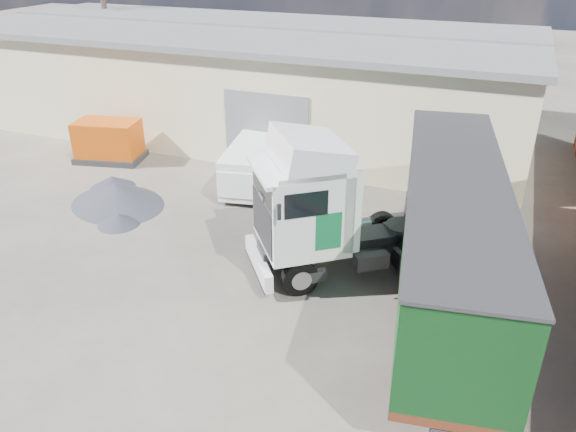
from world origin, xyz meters
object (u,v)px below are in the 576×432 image
at_px(panel_van, 252,167).
at_px(box_trailer, 451,226).
at_px(orange_skip, 109,143).
at_px(tractor_unit, 329,214).

bearing_deg(panel_van, box_trailer, -42.99).
distance_m(box_trailer, orange_skip, 17.49).
height_order(panel_van, orange_skip, orange_skip).
distance_m(tractor_unit, orange_skip, 13.86).
height_order(tractor_unit, orange_skip, tractor_unit).
bearing_deg(orange_skip, tractor_unit, -35.96).
relative_size(tractor_unit, orange_skip, 2.07).
height_order(tractor_unit, box_trailer, tractor_unit).
bearing_deg(tractor_unit, box_trailer, 46.10).
distance_m(tractor_unit, panel_van, 7.11).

